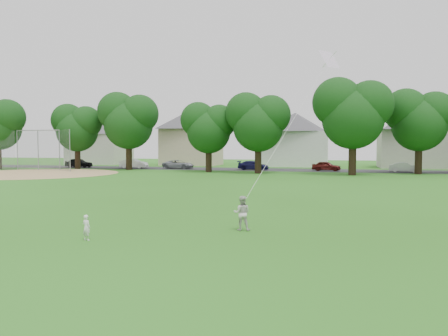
% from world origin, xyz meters
% --- Properties ---
extents(ground, '(160.00, 160.00, 0.00)m').
position_xyz_m(ground, '(0.00, 0.00, 0.00)').
color(ground, '#265C15').
rests_on(ground, ground).
extents(street, '(90.00, 7.00, 0.01)m').
position_xyz_m(street, '(0.00, 42.00, 0.01)').
color(street, '#2D2D30').
rests_on(street, ground).
extents(dirt_infield, '(18.00, 18.00, 0.02)m').
position_xyz_m(dirt_infield, '(-26.00, 28.00, 0.01)').
color(dirt_infield, '#9E7F51').
rests_on(dirt_infield, ground).
extents(toddler, '(0.35, 0.27, 0.84)m').
position_xyz_m(toddler, '(-2.00, -0.20, 0.42)').
color(toddler, white).
rests_on(toddler, ground).
extents(older_boy, '(0.68, 0.56, 1.26)m').
position_xyz_m(older_boy, '(2.55, 2.68, 0.63)').
color(older_boy, beige).
rests_on(older_boy, ground).
extents(kite, '(2.05, 3.73, 9.33)m').
position_xyz_m(kite, '(4.01, 5.81, 4.05)').
color(kite, silver).
rests_on(kite, ground).
extents(baseball_backstop, '(11.31, 2.44, 4.95)m').
position_xyz_m(baseball_backstop, '(-29.96, 33.41, 2.47)').
color(baseball_backstop, gray).
rests_on(baseball_backstop, ground).
extents(tree_row, '(82.38, 10.39, 11.68)m').
position_xyz_m(tree_row, '(4.45, 36.18, 6.55)').
color(tree_row, black).
rests_on(tree_row, ground).
extents(parked_cars, '(53.71, 2.38, 1.27)m').
position_xyz_m(parked_cars, '(-3.83, 41.00, 0.60)').
color(parked_cars, black).
rests_on(parked_cars, ground).
extents(house_row, '(76.76, 13.41, 10.16)m').
position_xyz_m(house_row, '(0.22, 52.00, 4.89)').
color(house_row, beige).
rests_on(house_row, ground).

